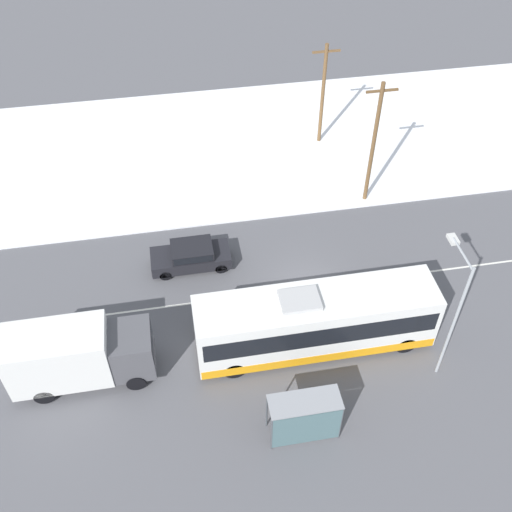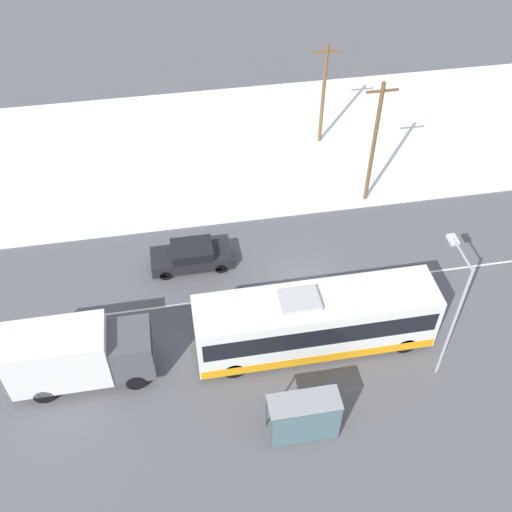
% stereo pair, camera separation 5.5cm
% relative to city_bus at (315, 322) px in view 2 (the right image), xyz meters
% --- Properties ---
extents(ground_plane, '(120.00, 120.00, 0.00)m').
position_rel_city_bus_xyz_m(ground_plane, '(0.46, 3.66, -1.74)').
color(ground_plane, '#56565B').
extents(snow_lot, '(80.00, 15.50, 0.12)m').
position_rel_city_bus_xyz_m(snow_lot, '(0.46, 17.31, -1.68)').
color(snow_lot, white).
rests_on(snow_lot, ground_plane).
extents(lane_marking_center, '(60.00, 0.12, 0.00)m').
position_rel_city_bus_xyz_m(lane_marking_center, '(0.46, 3.66, -1.74)').
color(lane_marking_center, silver).
rests_on(lane_marking_center, ground_plane).
extents(city_bus, '(11.30, 2.57, 3.56)m').
position_rel_city_bus_xyz_m(city_bus, '(0.00, 0.00, 0.00)').
color(city_bus, white).
rests_on(city_bus, ground_plane).
extents(box_truck, '(6.38, 2.30, 3.27)m').
position_rel_city_bus_xyz_m(box_truck, '(-10.95, 0.02, 0.04)').
color(box_truck, silver).
rests_on(box_truck, ground_plane).
extents(sedan_car, '(4.31, 1.80, 1.44)m').
position_rel_city_bus_xyz_m(sedan_car, '(-5.29, 6.42, -0.95)').
color(sedan_car, black).
rests_on(sedan_car, ground_plane).
extents(pedestrian_at_stop, '(0.57, 0.25, 1.58)m').
position_rel_city_bus_xyz_m(pedestrian_at_stop, '(-1.57, -3.52, -0.77)').
color(pedestrian_at_stop, '#23232D').
rests_on(pedestrian_at_stop, ground_plane).
extents(bus_shelter, '(3.02, 1.20, 2.40)m').
position_rel_city_bus_xyz_m(bus_shelter, '(-1.59, -4.74, -0.06)').
color(bus_shelter, gray).
rests_on(bus_shelter, ground_plane).
extents(streetlamp, '(0.36, 2.28, 6.97)m').
position_rel_city_bus_xyz_m(streetlamp, '(5.35, -2.09, 2.67)').
color(streetlamp, '#9EA3A8').
rests_on(streetlamp, ground_plane).
extents(utility_pole_roadside, '(1.80, 0.24, 7.99)m').
position_rel_city_bus_xyz_m(utility_pole_roadside, '(5.82, 10.25, 2.45)').
color(utility_pole_roadside, brown).
rests_on(utility_pole_roadside, ground_plane).
extents(utility_pole_snowlot, '(1.80, 0.24, 7.13)m').
position_rel_city_bus_xyz_m(utility_pole_snowlot, '(4.59, 16.90, 2.01)').
color(utility_pole_snowlot, brown).
rests_on(utility_pole_snowlot, ground_plane).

